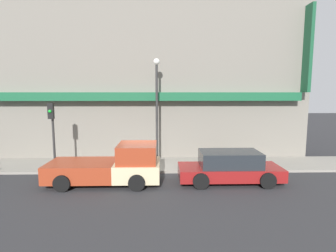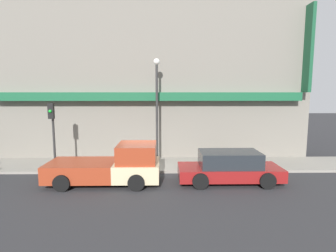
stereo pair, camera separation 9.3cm
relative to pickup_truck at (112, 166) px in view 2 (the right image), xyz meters
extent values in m
plane|color=#2D2D30|center=(1.50, 1.37, -0.80)|extent=(80.00, 80.00, 0.00)
cube|color=gray|center=(1.50, 2.83, -0.74)|extent=(36.00, 2.92, 0.13)
cube|color=gray|center=(1.50, 5.79, 4.61)|extent=(19.80, 3.00, 10.82)
cube|color=#195B38|center=(1.50, 3.99, 3.12)|extent=(18.22, 0.60, 0.50)
cube|color=#195133|center=(10.90, 3.89, 5.91)|extent=(0.20, 0.80, 5.07)
cube|color=beige|center=(1.16, 0.00, -0.18)|extent=(2.03, 2.05, 0.78)
cube|color=#9E381E|center=(1.16, 0.00, 0.62)|extent=(1.73, 1.88, 0.83)
cube|color=#9E381E|center=(-1.38, 0.00, -0.18)|extent=(3.05, 2.05, 0.78)
cylinder|color=black|center=(1.21, 1.02, -0.44)|extent=(0.72, 0.22, 0.72)
cylinder|color=black|center=(1.21, -1.02, -0.44)|extent=(0.72, 0.22, 0.72)
cylinder|color=black|center=(-1.94, 1.02, -0.44)|extent=(0.72, 0.22, 0.72)
cylinder|color=black|center=(-1.94, -1.02, -0.44)|extent=(0.72, 0.22, 0.72)
cube|color=maroon|center=(5.42, 0.00, -0.31)|extent=(4.71, 1.77, 0.54)
cube|color=#23282D|center=(5.42, 0.00, 0.31)|extent=(2.73, 1.59, 0.70)
cylinder|color=black|center=(6.88, 0.89, -0.44)|extent=(0.72, 0.22, 0.72)
cylinder|color=black|center=(6.88, -0.89, -0.44)|extent=(0.72, 0.22, 0.72)
cylinder|color=black|center=(3.97, 0.89, -0.44)|extent=(0.72, 0.22, 0.72)
cylinder|color=black|center=(3.97, -0.89, -0.44)|extent=(0.72, 0.22, 0.72)
cylinder|color=#196633|center=(-0.10, 1.83, -0.39)|extent=(0.22, 0.22, 0.57)
sphere|color=#196633|center=(-0.10, 1.83, -0.02)|extent=(0.21, 0.21, 0.21)
cylinder|color=#2D2D2D|center=(2.00, 3.16, 2.11)|extent=(0.14, 0.14, 5.56)
sphere|color=silver|center=(2.00, 3.16, 5.07)|extent=(0.36, 0.36, 0.36)
cylinder|color=#2D2D2D|center=(-3.41, 1.95, 1.07)|extent=(0.12, 0.12, 3.48)
cube|color=black|center=(-3.41, 1.79, 2.41)|extent=(0.28, 0.20, 0.80)
sphere|color=green|center=(-3.41, 1.67, 2.41)|extent=(0.16, 0.16, 0.16)
camera|label=1|loc=(2.29, -11.76, 3.34)|focal=28.00mm
camera|label=2|loc=(2.38, -11.76, 3.34)|focal=28.00mm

